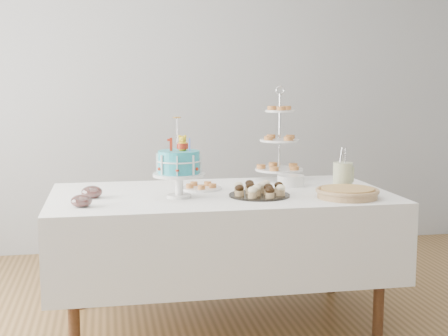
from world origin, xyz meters
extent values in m
cube|color=#9D9FA2|center=(0.00, 2.00, 1.35)|extent=(5.00, 0.04, 2.70)
cube|color=#9D9FA2|center=(0.00, -2.00, 1.35)|extent=(5.00, 0.04, 2.70)
cube|color=white|center=(0.00, 0.30, 0.55)|extent=(1.92, 1.02, 0.45)
cylinder|color=#58331E|center=(-0.82, -0.07, 0.34)|extent=(0.06, 0.06, 0.67)
cylinder|color=#58331E|center=(0.82, -0.07, 0.34)|extent=(0.06, 0.06, 0.67)
cylinder|color=#58331E|center=(-0.82, 0.67, 0.34)|extent=(0.06, 0.06, 0.67)
cylinder|color=#58331E|center=(0.82, 0.67, 0.34)|extent=(0.06, 0.06, 0.67)
cylinder|color=#2AA5B6|center=(-0.25, 0.19, 0.97)|extent=(0.23, 0.23, 0.12)
torus|color=white|center=(-0.25, 0.19, 0.97)|extent=(0.24, 0.24, 0.01)
cube|color=#B32713|center=(-0.29, 0.19, 1.06)|extent=(0.02, 0.02, 0.07)
cylinder|color=#3962F2|center=(-0.20, 0.15, 1.06)|extent=(0.01, 0.01, 0.07)
cylinder|color=silver|center=(-0.25, 0.22, 1.12)|extent=(0.00, 0.00, 0.17)
cylinder|color=gold|center=(-0.25, 0.22, 1.21)|extent=(0.05, 0.05, 0.01)
cylinder|color=black|center=(0.19, 0.15, 0.78)|extent=(0.34, 0.34, 0.01)
ellipsoid|color=black|center=(0.12, 0.15, 0.82)|extent=(0.05, 0.05, 0.04)
ellipsoid|color=beige|center=(0.26, 0.15, 0.82)|extent=(0.05, 0.05, 0.04)
cylinder|color=tan|center=(0.65, 0.01, 0.79)|extent=(0.32, 0.32, 0.04)
cylinder|color=tan|center=(0.65, 0.01, 0.81)|extent=(0.29, 0.29, 0.02)
torus|color=tan|center=(0.65, 0.01, 0.81)|extent=(0.35, 0.35, 0.02)
cylinder|color=silver|center=(0.46, 0.70, 1.05)|extent=(0.02, 0.02, 0.56)
cylinder|color=white|center=(0.46, 0.70, 0.84)|extent=(0.31, 0.31, 0.01)
cylinder|color=white|center=(0.46, 0.70, 1.03)|extent=(0.26, 0.26, 0.01)
cylinder|color=white|center=(0.46, 0.70, 1.21)|extent=(0.19, 0.19, 0.01)
torus|color=silver|center=(0.46, 0.70, 1.35)|extent=(0.06, 0.01, 0.06)
cylinder|color=white|center=(0.46, 0.45, 0.80)|extent=(0.16, 0.16, 0.06)
cylinder|color=white|center=(-0.09, 0.43, 0.78)|extent=(0.24, 0.24, 0.01)
ellipsoid|color=silver|center=(-0.77, 0.02, 0.80)|extent=(0.11, 0.11, 0.06)
cylinder|color=#5A1007|center=(-0.77, 0.02, 0.80)|extent=(0.07, 0.07, 0.03)
ellipsoid|color=silver|center=(-0.72, 0.27, 0.80)|extent=(0.11, 0.11, 0.07)
cylinder|color=#5A1007|center=(-0.72, 0.27, 0.80)|extent=(0.08, 0.08, 0.03)
cylinder|color=white|center=(0.71, 0.23, 0.85)|extent=(0.11, 0.11, 0.17)
cylinder|color=white|center=(0.76, 0.20, 0.87)|extent=(0.01, 0.01, 0.09)
camera|label=1|loc=(-0.64, -3.16, 1.40)|focal=50.00mm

